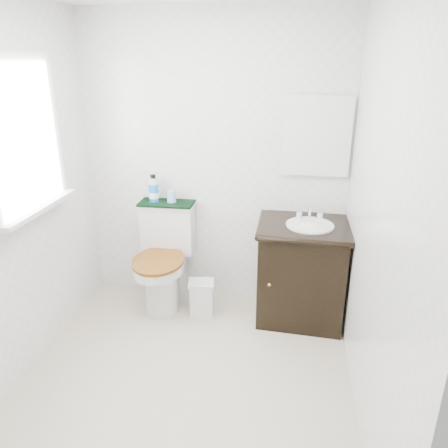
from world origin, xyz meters
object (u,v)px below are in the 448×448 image
(vanity, at_px, (303,269))
(mouthwash_bottle, at_px, (154,189))
(toilet, at_px, (165,263))
(trash_bin, at_px, (201,297))
(cup, at_px, (171,196))

(vanity, xyz_separation_m, mouthwash_bottle, (-1.27, 0.19, 0.56))
(toilet, bearing_deg, mouthwash_bottle, 129.20)
(trash_bin, bearing_deg, cup, 136.36)
(toilet, distance_m, mouthwash_bottle, 0.63)
(mouthwash_bottle, bearing_deg, trash_bin, -31.95)
(cup, bearing_deg, mouthwash_bottle, -177.39)
(toilet, bearing_deg, trash_bin, -23.65)
(vanity, height_order, mouthwash_bottle, mouthwash_bottle)
(mouthwash_bottle, relative_size, cup, 2.38)
(toilet, relative_size, cup, 8.85)
(vanity, relative_size, trash_bin, 3.06)
(toilet, bearing_deg, cup, 72.73)
(toilet, xyz_separation_m, trash_bin, (0.34, -0.15, -0.22))
(toilet, xyz_separation_m, cup, (0.04, 0.14, 0.55))
(toilet, relative_size, vanity, 0.94)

